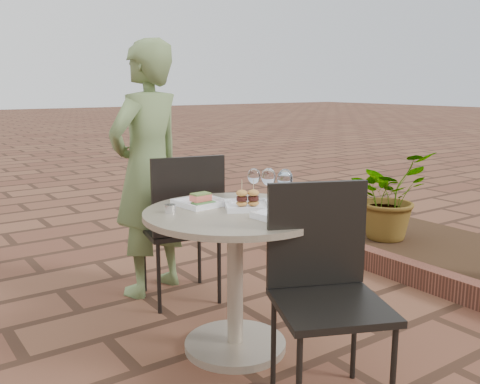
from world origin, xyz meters
TOP-DOWN VIEW (x-y plane):
  - ground at (0.00, 0.00)m, footprint 60.00×60.00m
  - cafe_table at (0.09, -0.07)m, footprint 0.90×0.90m
  - chair_far at (0.17, 0.60)m, footprint 0.52×0.52m
  - chair_near at (0.16, -0.63)m, footprint 0.58×0.58m
  - diner at (0.09, 0.91)m, footprint 0.69×0.57m
  - plate_salmon at (0.02, 0.13)m, footprint 0.25×0.25m
  - plate_sliders at (0.17, -0.06)m, footprint 0.31×0.31m
  - plate_tuna at (0.20, -0.34)m, footprint 0.27×0.27m
  - wine_glass_right at (0.37, -0.12)m, footprint 0.08×0.08m
  - wine_glass_mid at (0.35, 0.12)m, footprint 0.07×0.07m
  - wine_glass_far at (0.35, -0.00)m, footprint 0.08×0.08m
  - steel_ramekin at (-0.19, 0.07)m, footprint 0.05×0.05m
  - cutlery_set at (0.39, -0.35)m, footprint 0.10×0.19m
  - planter_curb at (1.60, 0.30)m, footprint 0.12×3.00m
  - mulch_bed at (2.30, 0.30)m, footprint 1.30×3.00m
  - potted_plant_a at (2.18, 0.70)m, footprint 0.68×0.60m

SIDE VIEW (x-z plane):
  - ground at x=0.00m, z-range 0.00..0.00m
  - mulch_bed at x=2.30m, z-range 0.00..0.06m
  - planter_curb at x=1.60m, z-range 0.00..0.15m
  - potted_plant_a at x=2.18m, z-range 0.06..0.80m
  - cafe_table at x=0.09m, z-range 0.12..0.85m
  - chair_far at x=0.17m, z-range 0.08..1.01m
  - chair_near at x=0.16m, z-range 0.08..1.01m
  - cutlery_set at x=0.39m, z-range 0.73..0.73m
  - plate_tuna at x=0.20m, z-range 0.73..0.76m
  - plate_salmon at x=0.02m, z-range 0.72..0.78m
  - steel_ramekin at x=-0.19m, z-range 0.73..0.77m
  - plate_sliders at x=0.17m, z-range 0.68..0.83m
  - diner at x=0.09m, z-range 0.00..1.61m
  - wine_glass_mid at x=0.35m, z-range 0.76..0.93m
  - wine_glass_far at x=0.35m, z-range 0.77..0.95m
  - wine_glass_right at x=0.37m, z-range 0.77..0.96m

